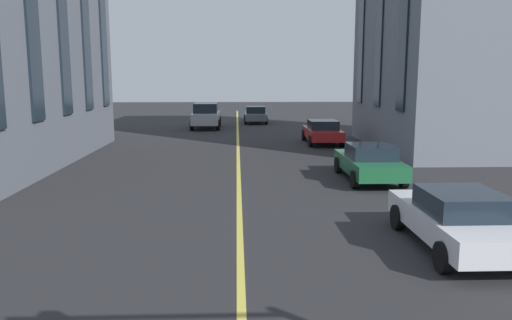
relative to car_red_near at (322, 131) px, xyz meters
The scene contains 6 objects.
lane_centre_line 12.73m from the car_red_near, 157.33° to the left, with size 80.00×0.16×0.01m.
car_red_near is the anchor object (origin of this frame).
car_white_oncoming 18.27m from the car_red_near, behind, with size 4.40×1.95×1.37m.
car_grey_far 13.59m from the car_red_near, 14.47° to the left, with size 3.90×1.89×1.40m.
car_green_parked_b 10.57m from the car_red_near, behind, with size 4.40×1.95×1.37m.
car_silver_parked_a 11.68m from the car_red_near, 38.48° to the left, with size 4.70×2.14×1.88m.
Camera 1 is at (2.57, 0.06, 3.87)m, focal length 35.66 mm.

